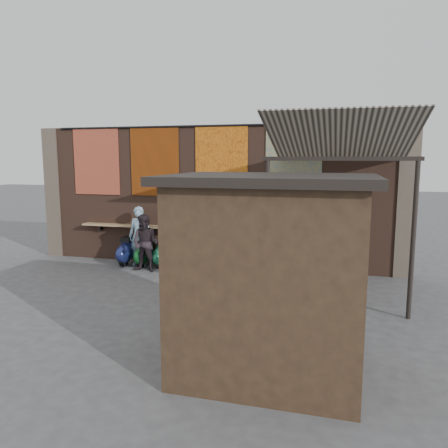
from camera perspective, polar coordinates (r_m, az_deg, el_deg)
name	(u,v)px	position (r m, az deg, el deg)	size (l,w,h in m)	color
ground	(182,290)	(10.46, -5.55, -8.62)	(70.00, 70.00, 0.00)	#474749
brick_wall	(213,196)	(12.61, -1.42, 3.63)	(10.00, 0.40, 4.00)	brown
pier_left	(57,193)	(14.92, -21.03, 3.83)	(0.50, 0.50, 4.00)	#4C4238
pier_right	(406,201)	(12.23, 22.71, 2.81)	(0.50, 0.50, 4.00)	#4C4238
eating_counter	(210,229)	(12.37, -1.88, -0.67)	(8.00, 0.32, 0.05)	#9E7A51
shelf_box	(230,225)	(12.16, 0.81, -0.11)	(0.61, 0.31, 0.25)	white
tapestry_redgold	(96,161)	(13.81, -16.34, 7.87)	(1.50, 0.02, 2.00)	maroon
tapestry_sun	(155,161)	(12.94, -9.04, 8.09)	(1.50, 0.02, 2.00)	#C64E0B
tapestry_orange	(221,161)	(12.27, -0.37, 8.17)	(1.50, 0.02, 2.00)	orange
tapestry_multi	(293,162)	(11.91, 9.06, 8.05)	(1.50, 0.02, 2.00)	#295D97
hang_rail	(211,126)	(12.37, -1.76, 12.71)	(0.06, 0.06, 9.50)	black
scooter_stool_0	(128,251)	(13.11, -12.44, -3.41)	(0.39, 0.86, 0.82)	#161E50
scooter_stool_1	(144,253)	(12.87, -10.37, -3.73)	(0.36, 0.79, 0.75)	#0F4E1F
scooter_stool_2	(163,253)	(12.68, -8.00, -3.82)	(0.36, 0.80, 0.76)	#18613F
scooter_stool_3	(180,255)	(12.41, -5.71, -4.07)	(0.36, 0.80, 0.76)	#0D2396
scooter_stool_4	(202,257)	(12.19, -2.91, -4.38)	(0.34, 0.75, 0.71)	maroon
scooter_stool_5	(221,259)	(12.10, -0.42, -4.56)	(0.32, 0.71, 0.68)	#85430C
scooter_stool_6	(240,260)	(11.94, 2.17, -4.74)	(0.32, 0.71, 0.68)	navy
scooter_stool_7	(258,261)	(11.84, 4.51, -4.84)	(0.33, 0.73, 0.69)	black
scooter_stool_8	(280,260)	(11.76, 7.37, -4.73)	(0.37, 0.83, 0.79)	#0B4F17
scooter_stool_9	(301,261)	(11.75, 10.01, -4.76)	(0.38, 0.84, 0.80)	#AE0D29
diner_left	(139,236)	(12.83, -11.01, -1.57)	(0.63, 0.41, 1.72)	#8AAEC9
diner_right	(145,243)	(12.11, -10.23, -2.49)	(0.77, 0.60, 1.58)	#2A2026
shopper_navy	(332,263)	(9.95, 13.90, -4.97)	(0.94, 0.39, 1.60)	black
shopper_grey	(332,260)	(10.02, 13.91, -4.54)	(1.11, 0.64, 1.71)	#504F54
shopper_tan	(299,264)	(9.64, 9.72, -5.15)	(0.80, 0.52, 1.64)	#998A61
market_stall	(269,281)	(6.25, 5.94, -7.38)	(2.53, 1.90, 2.74)	black
stall_roof	(271,179)	(6.02, 6.16, 5.83)	(2.84, 2.18, 0.12)	black
stall_sign	(280,227)	(7.07, 7.35, -0.43)	(1.20, 0.04, 0.50)	gold
stall_shelf	(279,287)	(7.29, 7.20, -8.12)	(2.10, 0.10, 0.06)	#473321
awning_canvas	(341,137)	(10.27, 15.01, 10.88)	(3.20, 3.40, 0.03)	beige
awning_ledger	(341,124)	(11.89, 15.07, 12.45)	(3.30, 0.08, 0.12)	#33261C
awning_header	(340,159)	(8.76, 14.90, 8.25)	(3.00, 0.08, 0.08)	black
awning_post_left	(267,234)	(9.01, 5.59, -1.29)	(0.09, 0.09, 3.10)	black
awning_post_right	(413,240)	(9.01, 23.46, -1.96)	(0.09, 0.09, 3.10)	black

